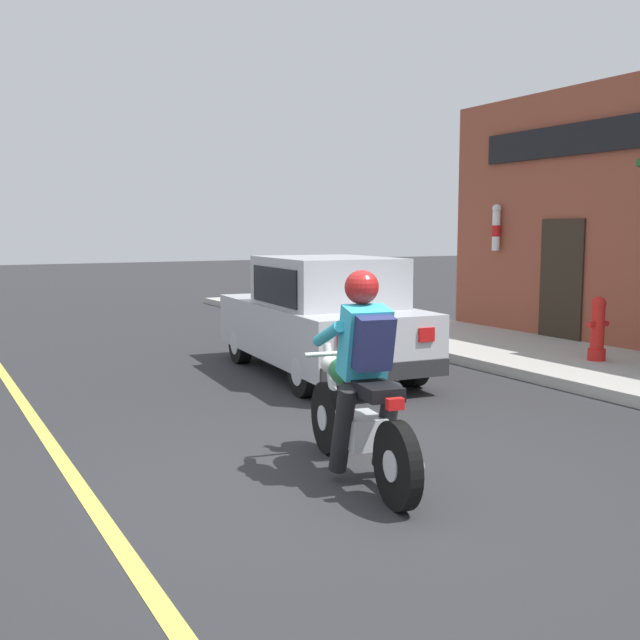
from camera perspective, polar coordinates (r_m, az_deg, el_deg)
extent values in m
plane|color=#2B2B2D|center=(5.78, 2.37, -12.49)|extent=(80.00, 80.00, 0.00)
cube|color=#ADAAA3|center=(11.31, 17.55, -2.85)|extent=(2.60, 22.00, 0.14)
cube|color=#D1C64C|center=(7.96, -20.71, -7.48)|extent=(0.12, 19.80, 0.01)
cube|color=#2D2319|center=(12.92, 17.89, 2.69)|extent=(0.04, 0.90, 2.10)
cylinder|color=white|center=(13.90, 13.27, 6.62)|extent=(0.14, 0.14, 0.70)
cylinder|color=red|center=(13.90, 13.27, 6.62)|extent=(0.15, 0.15, 0.20)
sphere|color=silver|center=(13.91, 13.31, 8.27)|extent=(0.16, 0.16, 0.16)
cylinder|color=black|center=(6.50, 0.61, -7.44)|extent=(0.20, 0.63, 0.62)
cylinder|color=silver|center=(6.50, 0.61, -7.44)|extent=(0.15, 0.23, 0.22)
cylinder|color=black|center=(5.25, 5.90, -10.96)|extent=(0.20, 0.63, 0.62)
cylinder|color=silver|center=(5.25, 5.90, -10.96)|extent=(0.15, 0.23, 0.22)
cube|color=silver|center=(5.80, 3.16, -8.39)|extent=(0.34, 0.44, 0.24)
ellipsoid|color=#196B33|center=(5.93, 2.26, -3.97)|extent=(0.38, 0.56, 0.24)
cube|color=black|center=(5.51, 4.10, -5.26)|extent=(0.35, 0.60, 0.10)
cylinder|color=silver|center=(6.33, 0.93, -4.89)|extent=(0.12, 0.33, 0.68)
cylinder|color=silver|center=(6.17, 1.32, -2.56)|extent=(0.56, 0.13, 0.04)
sphere|color=silver|center=(6.35, 0.77, -3.39)|extent=(0.16, 0.16, 0.16)
cylinder|color=silver|center=(5.54, 6.31, -10.24)|extent=(0.17, 0.56, 0.08)
cube|color=red|center=(5.18, 5.73, -6.38)|extent=(0.13, 0.08, 0.08)
cylinder|color=black|center=(5.66, 1.73, -8.35)|extent=(0.20, 0.37, 0.71)
cylinder|color=black|center=(5.80, 5.09, -8.02)|extent=(0.20, 0.37, 0.71)
cube|color=#33B2D1|center=(5.61, 3.40, -1.70)|extent=(0.39, 0.38, 0.57)
cylinder|color=#33B2D1|center=(5.76, 0.64, -1.07)|extent=(0.18, 0.53, 0.26)
cylinder|color=#33B2D1|center=(5.90, 4.30, -0.89)|extent=(0.18, 0.53, 0.26)
sphere|color=#A51919|center=(5.62, 3.19, 2.52)|extent=(0.26, 0.26, 0.26)
cube|color=navy|center=(5.46, 4.05, -1.73)|extent=(0.32, 0.28, 0.42)
cylinder|color=black|center=(10.87, -6.09, -1.72)|extent=(0.23, 0.61, 0.60)
cylinder|color=silver|center=(10.87, -6.09, -1.72)|extent=(0.23, 0.35, 0.33)
cylinder|color=black|center=(11.38, 0.83, -1.30)|extent=(0.23, 0.61, 0.60)
cylinder|color=silver|center=(11.38, 0.83, -1.30)|extent=(0.23, 0.35, 0.33)
cylinder|color=black|center=(8.64, -1.23, -3.91)|extent=(0.23, 0.61, 0.60)
cylinder|color=silver|center=(8.64, -1.23, -3.91)|extent=(0.23, 0.35, 0.33)
cylinder|color=black|center=(9.28, 7.02, -3.21)|extent=(0.23, 0.61, 0.60)
cylinder|color=silver|center=(9.28, 7.02, -3.21)|extent=(0.23, 0.35, 0.33)
cube|color=#B7BABF|center=(9.96, -0.06, -0.72)|extent=(1.96, 3.83, 0.70)
cube|color=#B7BABF|center=(9.67, 0.54, 2.86)|extent=(1.60, 2.02, 0.66)
cube|color=black|center=(10.47, -1.42, 2.89)|extent=(1.35, 0.46, 0.51)
cube|color=black|center=(9.40, -3.50, 2.61)|extent=(0.16, 1.52, 0.46)
cube|color=black|center=(9.99, 4.33, 2.85)|extent=(0.16, 1.52, 0.46)
cube|color=silver|center=(11.50, -6.12, 0.86)|extent=(0.24, 0.06, 0.14)
cube|color=red|center=(8.06, 1.95, -1.52)|extent=(0.20, 0.06, 0.16)
cube|color=silver|center=(11.85, -1.43, 1.07)|extent=(0.24, 0.06, 0.14)
cube|color=red|center=(8.55, 8.11, -1.11)|extent=(0.20, 0.06, 0.16)
cube|color=#28282B|center=(11.68, -3.67, -0.85)|extent=(1.61, 0.26, 0.20)
cube|color=#28282B|center=(8.38, 4.99, -3.93)|extent=(1.61, 0.26, 0.20)
cylinder|color=red|center=(10.94, 20.32, -2.48)|extent=(0.24, 0.24, 0.16)
cylinder|color=red|center=(10.89, 20.40, -0.56)|extent=(0.18, 0.18, 0.58)
sphere|color=red|center=(10.85, 20.47, 1.17)|extent=(0.20, 0.20, 0.20)
cylinder|color=red|center=(10.78, 19.96, -0.34)|extent=(0.10, 0.08, 0.08)
cylinder|color=red|center=(10.98, 20.85, -0.26)|extent=(0.10, 0.08, 0.08)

